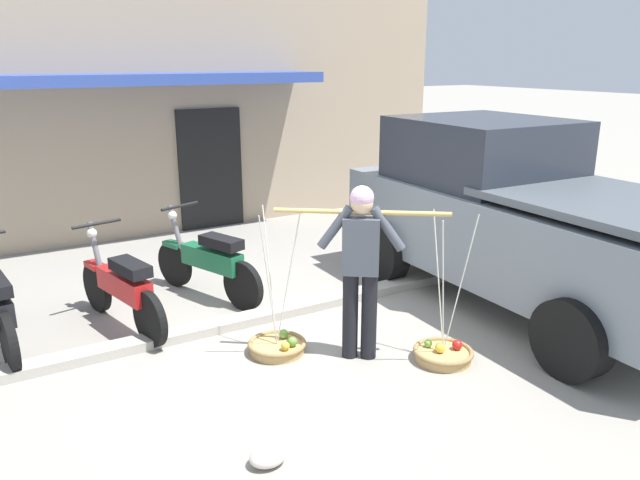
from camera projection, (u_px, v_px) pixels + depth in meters
ground_plane at (304, 341)px, 6.33m from camera, size 90.00×90.00×0.00m
sidewalk_curb at (273, 313)px, 6.89m from camera, size 20.00×0.24×0.10m
fruit_vendor at (361, 261)px, 5.73m from camera, size 1.33×1.00×1.70m
fruit_basket_left_side at (278, 345)px, 6.07m from camera, size 0.58×0.58×1.45m
fruit_basket_right_side at (443, 353)px, 5.91m from camera, size 0.58×0.58×1.45m
motorcycle_second_in_row at (122, 288)px, 6.51m from camera, size 0.60×1.80×1.09m
motorcycle_third_in_row at (209, 262)px, 7.35m from camera, size 0.76×1.74×1.09m
parked_truck at (520, 217)px, 7.11m from camera, size 2.26×4.76×2.10m
storefront_building at (55, 98)px, 11.13m from camera, size 13.00×6.00×4.20m
plastic_litter_bag at (268, 456)px, 4.39m from camera, size 0.28×0.22×0.14m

